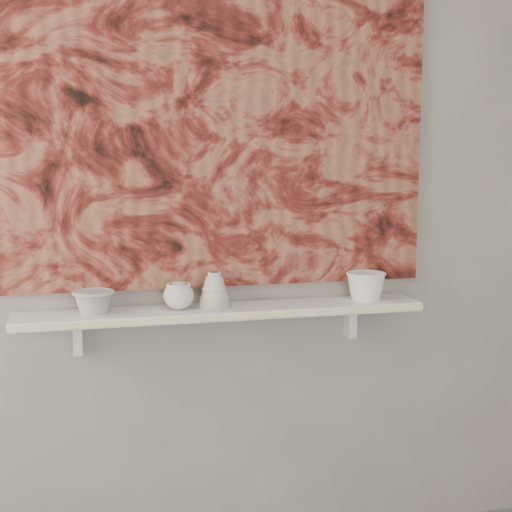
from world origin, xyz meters
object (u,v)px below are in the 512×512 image
object	(u,v)px
shelf	(224,311)
bowl_white	(366,286)
painting	(218,128)
bell_vessel	(214,290)
cup_cream	(179,296)
bowl_grey	(94,302)

from	to	relation	value
shelf	bowl_white	world-z (taller)	bowl_white
shelf	painting	world-z (taller)	painting
painting	bowl_white	world-z (taller)	painting
painting	bowl_white	bearing A→B (deg)	-8.77
bell_vessel	cup_cream	bearing A→B (deg)	180.00
cup_cream	bell_vessel	bearing A→B (deg)	0.00
bowl_grey	bowl_white	world-z (taller)	bowl_white
cup_cream	bell_vessel	distance (m)	0.12
shelf	painting	xyz separation A→B (m)	(0.00, 0.08, 0.62)
painting	bowl_white	xyz separation A→B (m)	(0.52, -0.08, -0.56)
bowl_white	painting	bearing A→B (deg)	171.23
bowl_white	shelf	bearing A→B (deg)	180.00
shelf	bell_vessel	world-z (taller)	bell_vessel
cup_cream	bowl_grey	bearing A→B (deg)	180.00
shelf	bowl_white	xyz separation A→B (m)	(0.52, 0.00, 0.07)
shelf	cup_cream	xyz separation A→B (m)	(-0.15, 0.00, 0.06)
bowl_grey	bell_vessel	size ratio (longest dim) A/B	1.13
bowl_white	bell_vessel	bearing A→B (deg)	180.00
painting	bell_vessel	bearing A→B (deg)	-111.35
shelf	bowl_grey	xyz separation A→B (m)	(-0.43, 0.00, 0.06)
shelf	bowl_white	bearing A→B (deg)	0.00
painting	bowl_grey	xyz separation A→B (m)	(-0.43, -0.08, -0.57)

